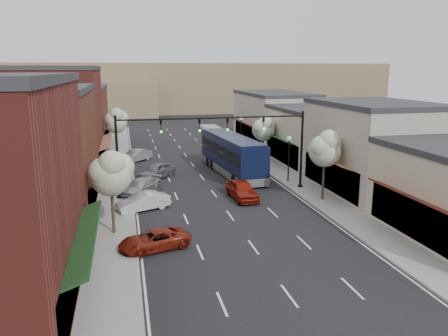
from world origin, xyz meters
TOP-DOWN VIEW (x-y plane):
  - ground at (0.00, 0.00)m, footprint 160.00×160.00m
  - sidewalk_left at (-8.40, 18.50)m, footprint 2.80×73.00m
  - sidewalk_right at (8.40, 18.50)m, footprint 2.80×73.00m
  - curb_left at (-7.00, 18.50)m, footprint 0.25×73.00m
  - curb_right at (7.00, 18.50)m, footprint 0.25×73.00m
  - bldg_left_midnear at (-14.23, 6.00)m, footprint 10.14×14.10m
  - bldg_left_midfar at (-14.24, 20.00)m, footprint 10.14×14.10m
  - bldg_left_far at (-14.22, 36.00)m, footprint 10.14×18.10m
  - bldg_right_midnear at (13.72, 6.00)m, footprint 9.14×12.10m
  - bldg_right_midfar at (13.70, 18.00)m, footprint 9.14×12.10m
  - bldg_right_far at (13.71, 32.00)m, footprint 9.14×16.10m
  - hill_far at (0.00, 90.00)m, footprint 120.00×30.00m
  - hill_near at (-25.00, 78.00)m, footprint 50.00×20.00m
  - signal_mast_right at (5.62, 8.00)m, footprint 8.22×0.46m
  - signal_mast_left at (-5.62, 8.00)m, footprint 8.22×0.46m
  - tree_right_near at (8.35, 3.94)m, footprint 2.85×2.65m
  - tree_right_far at (8.35, 19.94)m, footprint 2.85×2.65m
  - tree_left_near at (-8.25, -0.06)m, footprint 2.85×2.65m
  - tree_left_far at (-8.25, 25.94)m, footprint 2.85×2.65m
  - lamp_post_near at (7.80, 10.50)m, footprint 0.44×0.44m
  - lamp_post_far at (7.80, 28.00)m, footprint 0.44×0.44m
  - coach_bus at (3.27, 14.83)m, footprint 4.03×13.12m
  - red_hatchback at (1.97, 5.99)m, footprint 2.12×4.71m
  - parked_car_a at (-5.89, -2.97)m, footprint 4.65×3.12m
  - parked_car_b at (-6.20, 4.77)m, footprint 4.38×2.90m
  - parked_car_c at (-6.20, 9.27)m, footprint 4.29×4.87m
  - parked_car_d at (-4.49, 14.61)m, footprint 4.42×4.51m
  - parked_car_e at (-6.20, 23.32)m, footprint 4.04×4.13m

SIDE VIEW (x-z plane):
  - ground at x=0.00m, z-range 0.00..0.00m
  - curb_left at x=-7.00m, z-range -0.01..0.16m
  - curb_right at x=7.00m, z-range -0.01..0.16m
  - sidewalk_left at x=-8.40m, z-range 0.00..0.15m
  - sidewalk_right at x=8.40m, z-range 0.00..0.15m
  - parked_car_a at x=-5.89m, z-range 0.00..1.19m
  - parked_car_c at x=-6.20m, z-range 0.00..1.35m
  - parked_car_b at x=-6.20m, z-range 0.00..1.36m
  - parked_car_e at x=-6.20m, z-range 0.00..1.41m
  - parked_car_d at x=-4.49m, z-range 0.00..1.53m
  - red_hatchback at x=1.97m, z-range 0.00..1.57m
  - coach_bus at x=3.27m, z-range 0.07..4.02m
  - lamp_post_near at x=7.80m, z-range 0.79..5.23m
  - lamp_post_far at x=7.80m, z-range 0.79..5.23m
  - bldg_right_midfar at x=13.70m, z-range -0.03..6.37m
  - bldg_right_far at x=13.71m, z-range -0.04..7.36m
  - bldg_right_midnear at x=13.72m, z-range -0.04..7.86m
  - tree_right_far at x=8.35m, z-range 1.28..6.70m
  - hill_near at x=-25.00m, z-range 0.00..8.00m
  - bldg_left_far at x=-14.22m, z-range -0.04..8.36m
  - tree_left_near at x=-8.25m, z-range 1.38..7.07m
  - tree_right_near at x=8.35m, z-range 1.47..7.43m
  - tree_left_far at x=-8.25m, z-range 1.54..7.67m
  - signal_mast_right at x=5.62m, z-range 1.12..8.12m
  - signal_mast_left at x=-5.62m, z-range 1.12..8.12m
  - bldg_left_midnear at x=-14.23m, z-range -0.04..9.36m
  - bldg_left_midfar at x=-14.24m, z-range -0.05..10.85m
  - hill_far at x=0.00m, z-range 0.00..12.00m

